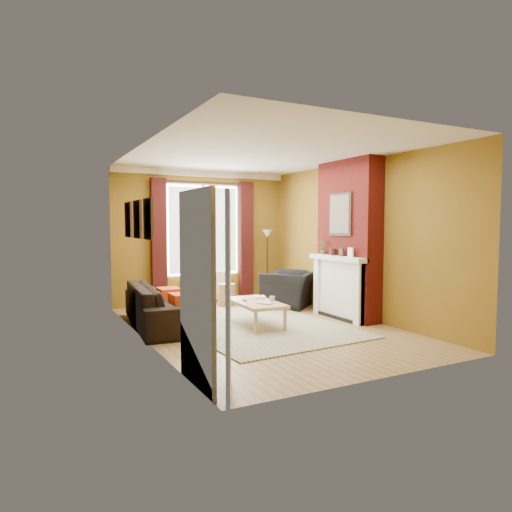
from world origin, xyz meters
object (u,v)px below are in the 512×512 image
sofa (162,305)px  floor_lamp (267,245)px  wicker_stool (226,295)px  armchair (290,289)px  coffee_table (256,304)px

sofa → floor_lamp: bearing=-56.4°
wicker_stool → floor_lamp: size_ratio=0.29×
sofa → floor_lamp: 3.32m
sofa → floor_lamp: size_ratio=1.51×
armchair → wicker_stool: armchair is taller
armchair → wicker_stool: bearing=-72.7°
armchair → coffee_table: bearing=0.0°
floor_lamp → wicker_stool: bearing=-165.0°
sofa → wicker_stool: size_ratio=5.16×
sofa → coffee_table: (1.36, -0.73, 0.03)m
sofa → wicker_stool: (1.69, 1.22, -0.12)m
coffee_table → wicker_stool: bearing=83.5°
sofa → floor_lamp: (2.82, 1.52, 0.88)m
sofa → armchair: size_ratio=2.15×
armchair → coffee_table: (-1.44, -1.29, 0.02)m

